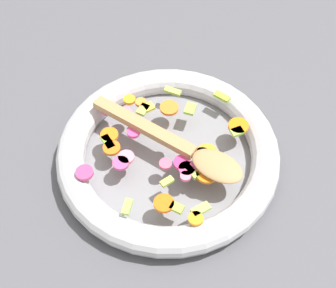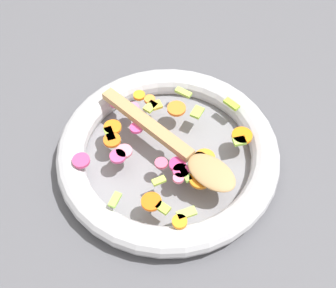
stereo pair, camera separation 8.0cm
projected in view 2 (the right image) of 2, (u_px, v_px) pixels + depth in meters
ground_plane at (168, 160)px, 0.84m from camera, size 4.00×4.00×0.00m
skillet at (168, 153)px, 0.82m from camera, size 0.39×0.39×0.05m
chopped_vegetables at (165, 148)px, 0.79m from camera, size 0.31×0.29×0.01m
wooden_spoon at (179, 148)px, 0.78m from camera, size 0.25×0.22×0.01m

